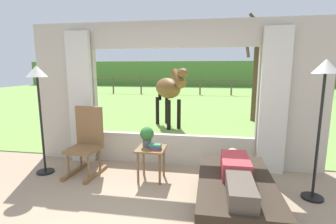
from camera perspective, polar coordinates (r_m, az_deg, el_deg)
The scene contains 16 objects.
back_wall_with_window at distance 4.49m, azimuth 0.98°, elevation 3.50°, with size 5.20×0.12×2.55m.
curtain_panel_left at distance 4.91m, azimuth -19.19°, elevation 2.92°, with size 0.44×0.10×2.40m, color beige.
curtain_panel_right at distance 4.43m, azimuth 22.85°, elevation 1.99°, with size 0.44×0.10×2.40m, color beige.
outdoor_pasture_lawn at distance 15.43m, azimuth 7.05°, elevation 3.38°, with size 36.00×21.68×0.02m, color #759E47.
distant_hill_ridge at distance 25.17m, azimuth 8.15°, elevation 8.58°, with size 36.00×2.00×2.40m, color #548039.
recliner_sofa at distance 3.37m, azimuth 14.97°, elevation -17.49°, with size 0.90×1.70×0.42m.
reclining_person at distance 3.20m, azimuth 15.31°, elevation -13.06°, with size 0.34×1.43×0.22m.
rocking_chair at distance 4.44m, azimuth -17.95°, elevation -6.35°, with size 0.51×0.71×1.12m.
side_table at distance 4.01m, azimuth -3.83°, elevation -9.41°, with size 0.44×0.44×0.52m.
potted_plant at distance 4.00m, azimuth -4.80°, elevation -5.31°, with size 0.22×0.22×0.32m.
book_stack at distance 3.89m, azimuth -2.83°, elevation -7.90°, with size 0.19×0.16×0.08m.
floor_lamp_left at distance 4.55m, azimuth -27.39°, elevation 4.99°, with size 0.32×0.32×1.79m.
floor_lamp_right at distance 3.74m, azimuth 31.84°, elevation 4.67°, with size 0.32×0.32×1.87m.
horse at distance 7.36m, azimuth 0.21°, elevation 5.28°, with size 1.32×1.68×1.73m.
pasture_tree at distance 8.72m, azimuth 19.64°, elevation 8.85°, with size 0.75×0.87×3.39m.
pasture_fence_line at distance 16.67m, azimuth 7.31°, elevation 6.39°, with size 16.10×0.10×1.10m.
Camera 1 is at (0.67, -2.16, 1.75)m, focal length 26.87 mm.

